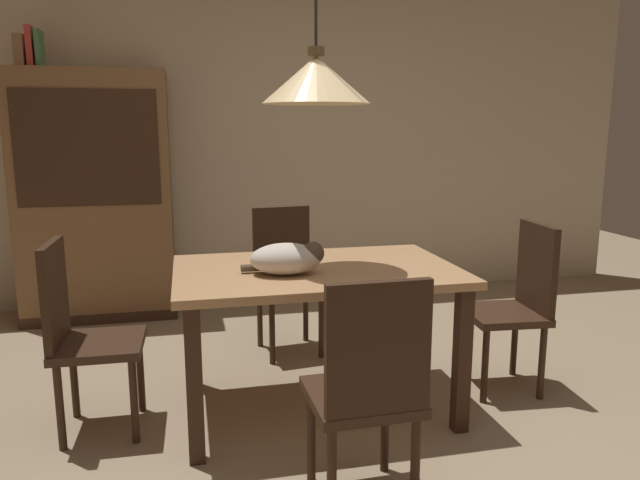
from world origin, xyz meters
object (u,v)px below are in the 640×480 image
(pendant_lamp, at_px, (316,79))
(book_red_tall, at_px, (32,48))
(chair_near_front, at_px, (368,385))
(book_brown_thick, at_px, (22,52))
(dining_table, at_px, (316,287))
(chair_far_back, at_px, (286,273))
(book_green_slim, at_px, (40,49))
(cat_sleeping, at_px, (288,258))
(chair_left_side, at_px, (81,329))
(chair_right_side, at_px, (517,299))
(hutch_bookcase, at_px, (96,202))

(pendant_lamp, bearing_deg, book_red_tall, 131.31)
(chair_near_front, height_order, book_brown_thick, book_brown_thick)
(dining_table, bearing_deg, chair_far_back, 90.58)
(book_red_tall, height_order, book_green_slim, book_red_tall)
(cat_sleeping, xyz_separation_m, book_brown_thick, (-1.54, 1.96, 1.13))
(chair_left_side, distance_m, pendant_lamp, 1.61)
(book_brown_thick, bearing_deg, dining_table, -47.54)
(dining_table, height_order, book_brown_thick, book_brown_thick)
(dining_table, distance_m, chair_left_side, 1.14)
(chair_far_back, distance_m, chair_right_side, 1.44)
(hutch_bookcase, height_order, book_brown_thick, book_brown_thick)
(dining_table, relative_size, pendant_lamp, 1.08)
(hutch_bookcase, height_order, book_red_tall, book_red_tall)
(chair_right_side, bearing_deg, book_red_tall, 145.97)
(chair_left_side, xyz_separation_m, chair_far_back, (1.12, 0.88, 0.00))
(dining_table, relative_size, chair_near_front, 1.51)
(book_red_tall, xyz_separation_m, book_green_slim, (0.05, 0.00, -0.01))
(chair_near_front, height_order, chair_left_side, same)
(chair_left_side, xyz_separation_m, pendant_lamp, (1.13, -0.00, 1.15))
(chair_far_back, bearing_deg, cat_sleeping, -98.74)
(dining_table, distance_m, chair_far_back, 0.89)
(chair_near_front, distance_m, chair_right_side, 1.42)
(pendant_lamp, bearing_deg, book_green_slim, 130.45)
(chair_near_front, xyz_separation_m, chair_far_back, (-0.01, 1.76, 0.00))
(chair_right_side, xyz_separation_m, cat_sleeping, (-1.29, -0.10, 0.32))
(chair_right_side, bearing_deg, hutch_bookcase, 142.29)
(cat_sleeping, height_order, book_red_tall, book_red_tall)
(chair_near_front, distance_m, chair_far_back, 1.76)
(cat_sleeping, xyz_separation_m, book_green_slim, (-1.43, 1.96, 1.15))
(dining_table, xyz_separation_m, chair_near_front, (0.00, -0.88, -0.14))
(cat_sleeping, bearing_deg, chair_far_back, 81.26)
(dining_table, xyz_separation_m, pendant_lamp, (0.00, 0.00, 1.01))
(chair_left_side, bearing_deg, cat_sleeping, -6.17)
(chair_near_front, relative_size, book_red_tall, 3.32)
(chair_far_back, relative_size, book_brown_thick, 3.88)
(hutch_bookcase, bearing_deg, book_red_tall, 179.76)
(dining_table, xyz_separation_m, hutch_bookcase, (-1.28, 1.86, 0.24))
(chair_right_side, bearing_deg, dining_table, 179.67)
(chair_right_side, xyz_separation_m, book_red_tall, (-2.76, 1.87, 1.48))
(chair_left_side, relative_size, chair_right_side, 1.00)
(chair_left_side, height_order, hutch_bookcase, hutch_bookcase)
(cat_sleeping, distance_m, book_green_slim, 2.69)
(cat_sleeping, distance_m, book_brown_thick, 2.74)
(pendant_lamp, height_order, book_brown_thick, pendant_lamp)
(chair_near_front, distance_m, cat_sleeping, 0.85)
(chair_far_back, bearing_deg, hutch_bookcase, 142.44)
(chair_right_side, distance_m, book_brown_thick, 3.69)
(hutch_bookcase, distance_m, book_green_slim, 1.13)
(chair_left_side, distance_m, chair_right_side, 2.26)
(chair_left_side, xyz_separation_m, hutch_bookcase, (-0.15, 1.86, 0.38))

